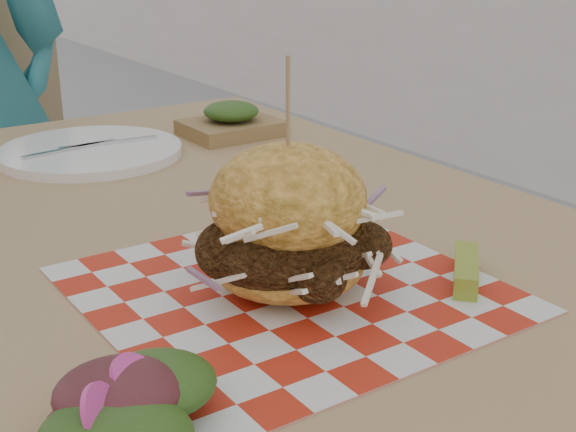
% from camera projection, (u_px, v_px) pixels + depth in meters
% --- Properties ---
extents(patio_table, '(0.80, 1.20, 0.75)m').
position_uv_depth(patio_table, '(206.00, 287.00, 0.95)').
color(patio_table, tan).
rests_on(patio_table, ground).
extents(paper_liner, '(0.36, 0.36, 0.00)m').
position_uv_depth(paper_liner, '(288.00, 289.00, 0.76)').
color(paper_liner, red).
rests_on(paper_liner, patio_table).
extents(sandwich, '(0.19, 0.19, 0.22)m').
position_uv_depth(sandwich, '(288.00, 228.00, 0.74)').
color(sandwich, '#F2AF44').
rests_on(sandwich, paper_liner).
extents(pickle_spear, '(0.08, 0.08, 0.02)m').
position_uv_depth(pickle_spear, '(466.00, 270.00, 0.77)').
color(pickle_spear, '#93A830').
rests_on(pickle_spear, paper_liner).
extents(side_salad, '(0.14, 0.13, 0.05)m').
position_uv_depth(side_salad, '(131.00, 428.00, 0.53)').
color(side_salad, '#3F1419').
rests_on(side_salad, patio_table).
extents(place_setting, '(0.27, 0.27, 0.02)m').
position_uv_depth(place_setting, '(91.00, 151.00, 1.19)').
color(place_setting, white).
rests_on(place_setting, patio_table).
extents(kraft_tray, '(0.15, 0.12, 0.06)m').
position_uv_depth(kraft_tray, '(231.00, 122.00, 1.30)').
color(kraft_tray, olive).
rests_on(kraft_tray, patio_table).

